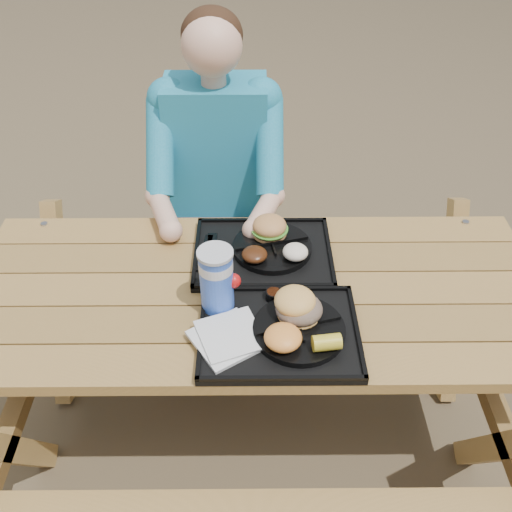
{
  "coord_description": "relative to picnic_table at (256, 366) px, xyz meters",
  "views": [
    {
      "loc": [
        -0.01,
        -1.29,
        1.96
      ],
      "look_at": [
        0.0,
        0.0,
        0.88
      ],
      "focal_mm": 40.0,
      "sensor_mm": 36.0,
      "label": 1
    }
  ],
  "objects": [
    {
      "name": "ground",
      "position": [
        0.0,
        0.0,
        -0.38
      ],
      "size": [
        60.0,
        60.0,
        0.0
      ],
      "primitive_type": "plane",
      "color": "#999999",
      "rests_on": "ground"
    },
    {
      "name": "picnic_table",
      "position": [
        0.0,
        0.0,
        0.0
      ],
      "size": [
        1.8,
        1.49,
        0.75
      ],
      "primitive_type": null,
      "color": "#999999",
      "rests_on": "ground"
    },
    {
      "name": "tray_near",
      "position": [
        0.06,
        -0.2,
        0.39
      ],
      "size": [
        0.45,
        0.35,
        0.02
      ],
      "primitive_type": "cube",
      "color": "black",
      "rests_on": "picnic_table"
    },
    {
      "name": "tray_far",
      "position": [
        0.02,
        0.15,
        0.39
      ],
      "size": [
        0.45,
        0.35,
        0.02
      ],
      "primitive_type": "cube",
      "color": "black",
      "rests_on": "picnic_table"
    },
    {
      "name": "plate_near",
      "position": [
        0.12,
        -0.2,
        0.41
      ],
      "size": [
        0.26,
        0.26,
        0.02
      ],
      "primitive_type": "cylinder",
      "color": "black",
      "rests_on": "tray_near"
    },
    {
      "name": "plate_far",
      "position": [
        0.05,
        0.16,
        0.41
      ],
      "size": [
        0.26,
        0.26,
        0.02
      ],
      "primitive_type": "cylinder",
      "color": "black",
      "rests_on": "tray_far"
    },
    {
      "name": "napkin_stack",
      "position": [
        -0.08,
        -0.23,
        0.4
      ],
      "size": [
        0.24,
        0.24,
        0.02
      ],
      "primitive_type": "cube",
      "rotation": [
        0.0,
        0.0,
        0.58
      ],
      "color": "silver",
      "rests_on": "tray_near"
    },
    {
      "name": "soda_cup",
      "position": [
        -0.11,
        -0.09,
        0.49
      ],
      "size": [
        0.1,
        0.1,
        0.19
      ],
      "primitive_type": "cylinder",
      "color": "blue",
      "rests_on": "tray_near"
    },
    {
      "name": "condiment_bbq",
      "position": [
        0.05,
        -0.07,
        0.41
      ],
      "size": [
        0.05,
        0.05,
        0.03
      ],
      "primitive_type": "cylinder",
      "color": "black",
      "rests_on": "tray_near"
    },
    {
      "name": "condiment_mustard",
      "position": [
        0.13,
        -0.07,
        0.41
      ],
      "size": [
        0.04,
        0.04,
        0.03
      ],
      "primitive_type": "cylinder",
      "color": "yellow",
      "rests_on": "tray_near"
    },
    {
      "name": "sandwich",
      "position": [
        0.12,
        -0.16,
        0.48
      ],
      "size": [
        0.12,
        0.12,
        0.13
      ],
      "primitive_type": null,
      "color": "#F3B056",
      "rests_on": "plate_near"
    },
    {
      "name": "mac_cheese",
      "position": [
        0.07,
        -0.26,
        0.44
      ],
      "size": [
        0.1,
        0.1,
        0.05
      ],
      "primitive_type": "ellipsoid",
      "color": "#FFA343",
      "rests_on": "plate_near"
    },
    {
      "name": "corn_cob",
      "position": [
        0.19,
        -0.28,
        0.44
      ],
      "size": [
        0.09,
        0.09,
        0.04
      ],
      "primitive_type": null,
      "rotation": [
        0.0,
        0.0,
        0.13
      ],
      "color": "yellow",
      "rests_on": "plate_near"
    },
    {
      "name": "cutlery_far",
      "position": [
        -0.14,
        0.16,
        0.4
      ],
      "size": [
        0.04,
        0.18,
        0.01
      ],
      "primitive_type": "cube",
      "rotation": [
        0.0,
        0.0,
        0.05
      ],
      "color": "black",
      "rests_on": "tray_far"
    },
    {
      "name": "burger",
      "position": [
        0.05,
        0.22,
        0.47
      ],
      "size": [
        0.12,
        0.12,
        0.1
      ],
      "primitive_type": null,
      "color": "#CC8648",
      "rests_on": "plate_far"
    },
    {
      "name": "baked_beans",
      "position": [
        -0.0,
        0.09,
        0.43
      ],
      "size": [
        0.08,
        0.08,
        0.04
      ],
      "primitive_type": "ellipsoid",
      "color": "#45200D",
      "rests_on": "plate_far"
    },
    {
      "name": "potato_salad",
      "position": [
        0.13,
        0.1,
        0.44
      ],
      "size": [
        0.08,
        0.08,
        0.05
      ],
      "primitive_type": "ellipsoid",
      "color": "white",
      "rests_on": "plate_far"
    },
    {
      "name": "diner",
      "position": [
        -0.15,
        0.66,
        0.27
      ],
      "size": [
        0.48,
        0.84,
        1.28
      ],
      "primitive_type": null,
      "color": "#1676A0",
      "rests_on": "ground"
    }
  ]
}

